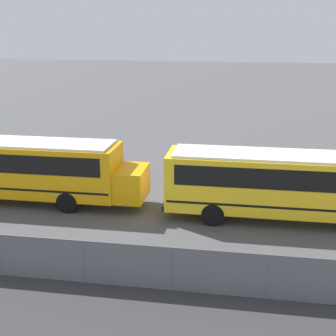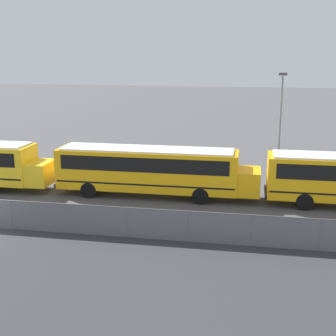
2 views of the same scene
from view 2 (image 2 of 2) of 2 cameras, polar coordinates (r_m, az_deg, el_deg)
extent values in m
cylinder|color=slate|center=(25.26, -18.54, -5.45)|extent=(0.07, 0.07, 1.54)
cylinder|color=slate|center=(23.99, -12.14, -6.06)|extent=(0.07, 0.07, 1.54)
cylinder|color=slate|center=(23.05, -5.10, -6.63)|extent=(0.07, 0.07, 1.54)
cylinder|color=slate|center=(22.48, 2.43, -7.14)|extent=(0.07, 0.07, 1.54)
cylinder|color=slate|center=(22.31, 10.22, -7.53)|extent=(0.07, 0.07, 1.54)
cylinder|color=slate|center=(22.55, 18.01, -7.79)|extent=(0.07, 0.07, 1.54)
cube|color=yellow|center=(31.32, -15.25, -0.58)|extent=(1.35, 2.22, 1.47)
cylinder|color=black|center=(33.70, -18.71, -1.10)|extent=(1.00, 0.28, 1.00)
cube|color=#EDA80F|center=(29.21, -2.57, -0.14)|extent=(11.24, 2.41, 2.46)
cube|color=black|center=(29.08, -2.58, 0.89)|extent=(10.34, 2.45, 0.88)
cube|color=black|center=(29.39, -2.55, -1.44)|extent=(11.02, 2.44, 0.10)
cube|color=#EDA80F|center=(28.65, 9.83, -1.64)|extent=(1.35, 2.22, 1.47)
cube|color=black|center=(31.20, -12.76, -1.60)|extent=(0.12, 2.41, 0.24)
cube|color=silver|center=(28.92, -2.59, 2.32)|extent=(10.68, 2.17, 0.10)
cylinder|color=black|center=(30.03, 4.42, -2.20)|extent=(1.00, 0.28, 1.00)
cylinder|color=black|center=(27.96, 3.96, -3.43)|extent=(1.00, 0.28, 1.00)
cylinder|color=black|center=(31.46, -8.31, -1.55)|extent=(1.00, 0.28, 1.00)
cylinder|color=black|center=(29.49, -9.64, -2.67)|extent=(1.00, 0.28, 1.00)
cube|color=black|center=(28.82, 11.80, -2.85)|extent=(0.12, 2.41, 0.24)
cylinder|color=black|center=(30.06, 15.91, -2.70)|extent=(1.00, 0.28, 1.00)
cylinder|color=black|center=(28.00, 16.32, -3.96)|extent=(1.00, 0.28, 1.00)
cylinder|color=gray|center=(36.54, 13.50, 5.28)|extent=(0.16, 0.16, 7.09)
cube|color=#47474C|center=(36.18, 13.84, 11.06)|extent=(0.60, 0.24, 0.20)
camera|label=1|loc=(23.13, -61.66, 5.45)|focal=50.00mm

